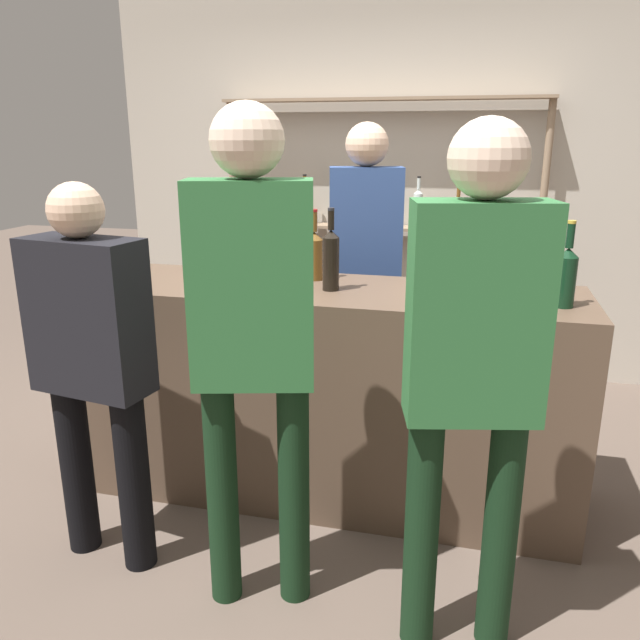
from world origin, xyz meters
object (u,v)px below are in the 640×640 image
at_px(counter_bottle_1, 566,275).
at_px(cork_jar, 427,273).
at_px(counter_bottle_4, 475,271).
at_px(counter_bottle_0, 314,254).
at_px(customer_left, 92,354).
at_px(customer_center, 253,325).
at_px(server_behind_counter, 365,254).
at_px(customer_right, 474,357).
at_px(counter_bottle_3, 517,273).
at_px(wine_glass, 211,253).
at_px(ice_bucket, 481,269).
at_px(counter_bottle_2, 331,258).

xyz_separation_m(counter_bottle_1, cork_jar, (-0.56, 0.14, -0.05)).
bearing_deg(counter_bottle_4, counter_bottle_1, 9.81).
distance_m(counter_bottle_0, counter_bottle_1, 1.13).
height_order(counter_bottle_4, customer_left, customer_left).
distance_m(customer_center, server_behind_counter, 1.51).
distance_m(counter_bottle_1, counter_bottle_4, 0.36).
bearing_deg(customer_right, counter_bottle_1, -37.57).
relative_size(customer_center, customer_right, 1.03).
bearing_deg(counter_bottle_0, customer_right, -52.51).
relative_size(cork_jar, server_behind_counter, 0.09).
distance_m(counter_bottle_3, wine_glass, 1.40).
bearing_deg(counter_bottle_4, server_behind_counter, 124.86).
xyz_separation_m(counter_bottle_1, wine_glass, (-1.58, 0.11, -0.00)).
bearing_deg(customer_right, customer_center, 73.63).
bearing_deg(counter_bottle_3, customer_right, -101.95).
height_order(ice_bucket, server_behind_counter, server_behind_counter).
relative_size(wine_glass, customer_right, 0.10).
relative_size(ice_bucket, server_behind_counter, 0.13).
bearing_deg(customer_center, counter_bottle_4, -62.88).
bearing_deg(ice_bucket, customer_left, -152.67).
distance_m(wine_glass, customer_left, 0.81).
height_order(counter_bottle_1, counter_bottle_2, counter_bottle_2).
bearing_deg(customer_center, customer_left, 68.68).
xyz_separation_m(counter_bottle_4, cork_jar, (-0.20, 0.20, -0.06)).
bearing_deg(counter_bottle_1, counter_bottle_4, -170.19).
xyz_separation_m(ice_bucket, customer_left, (-1.44, -0.74, -0.26)).
bearing_deg(customer_right, counter_bottle_2, 25.36).
height_order(cork_jar, customer_left, customer_left).
height_order(customer_center, server_behind_counter, customer_center).
distance_m(counter_bottle_0, customer_left, 1.13).
bearing_deg(wine_glass, customer_left, -104.19).
relative_size(counter_bottle_3, server_behind_counter, 0.19).
bearing_deg(customer_center, customer_right, -108.20).
height_order(wine_glass, server_behind_counter, server_behind_counter).
relative_size(customer_center, server_behind_counter, 1.02).
height_order(counter_bottle_0, counter_bottle_4, counter_bottle_4).
height_order(cork_jar, server_behind_counter, server_behind_counter).
distance_m(ice_bucket, cork_jar, 0.23).
relative_size(counter_bottle_1, counter_bottle_3, 1.04).
relative_size(counter_bottle_0, counter_bottle_4, 0.93).
relative_size(counter_bottle_2, customer_right, 0.21).
height_order(counter_bottle_0, ice_bucket, counter_bottle_0).
bearing_deg(ice_bucket, counter_bottle_0, 170.56).
bearing_deg(cork_jar, counter_bottle_2, -167.94).
xyz_separation_m(counter_bottle_3, cork_jar, (-0.37, 0.16, -0.05)).
bearing_deg(counter_bottle_2, counter_bottle_3, -4.82).
relative_size(ice_bucket, customer_right, 0.13).
height_order(counter_bottle_0, customer_right, customer_right).
bearing_deg(counter_bottle_1, ice_bucket, 161.00).
relative_size(counter_bottle_4, customer_center, 0.20).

